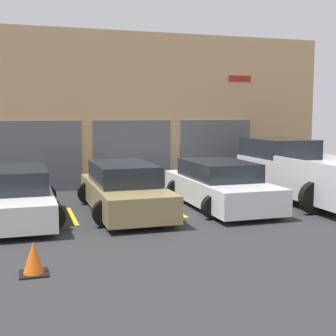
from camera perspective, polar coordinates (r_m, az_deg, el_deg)
The scene contains 10 objects.
ground_plane at distance 14.03m, azimuth -0.75°, elevation -4.19°, with size 28.00×28.00×0.00m, color #2D2D30.
shophouse_building at distance 16.95m, azimuth -3.99°, elevation 6.82°, with size 14.36×0.68×5.49m.
pickup_truck at distance 14.88m, azimuth 15.68°, elevation -0.43°, with size 2.47×5.50×1.82m.
sedan_white at distance 13.39m, azimuth 6.26°, elevation -2.10°, with size 2.20×4.67×1.29m.
sedan_side at distance 12.55m, azimuth -5.40°, elevation -2.63°, with size 2.14×4.71×1.32m.
van_right at distance 12.29m, azimuth -18.12°, elevation -3.19°, with size 2.19×4.67×1.29m.
parking_stripe_left at distance 12.43m, azimuth -11.61°, elevation -5.72°, with size 0.12×2.20×0.01m, color gold.
parking_stripe_centre at distance 12.98m, azimuth 0.66°, elevation -5.05°, with size 0.12×2.20×0.01m, color gold.
parking_stripe_right at distance 14.07m, azimuth 11.46°, elevation -4.27°, with size 0.12×2.20×0.01m, color gold.
traffic_cone at distance 8.13m, azimuth -16.08°, elevation -10.66°, with size 0.47×0.47×0.55m.
Camera 1 is at (-3.94, -13.20, 2.63)m, focal length 50.00 mm.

